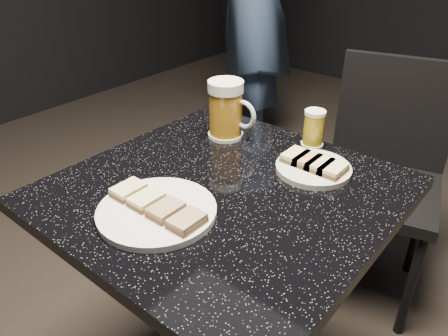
{
  "coord_description": "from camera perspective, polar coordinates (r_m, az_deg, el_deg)",
  "views": [
    {
      "loc": [
        0.53,
        -0.64,
        1.28
      ],
      "look_at": [
        0.0,
        0.0,
        0.8
      ],
      "focal_mm": 35.0,
      "sensor_mm": 36.0,
      "label": 1
    }
  ],
  "objects": [
    {
      "name": "beer_mug",
      "position": [
        1.18,
        0.35,
        7.64
      ],
      "size": [
        0.14,
        0.1,
        0.16
      ],
      "color": "silver",
      "rests_on": "table"
    },
    {
      "name": "beer_tumbler",
      "position": [
        1.16,
        11.63,
        5.09
      ],
      "size": [
        0.06,
        0.06,
        0.1
      ],
      "color": "white",
      "rests_on": "table"
    },
    {
      "name": "plate_small",
      "position": [
        1.06,
        11.58,
        -0.05
      ],
      "size": [
        0.18,
        0.18,
        0.01
      ],
      "primitive_type": "cylinder",
      "color": "silver",
      "rests_on": "table"
    },
    {
      "name": "canapes_on_plate_small",
      "position": [
        1.05,
        11.67,
        0.72
      ],
      "size": [
        0.15,
        0.07,
        0.02
      ],
      "color": "#4C3521",
      "rests_on": "plate_small"
    },
    {
      "name": "canapes_on_plate_large",
      "position": [
        0.89,
        -8.84,
        -4.74
      ],
      "size": [
        0.22,
        0.07,
        0.02
      ],
      "color": "#4C3521",
      "rests_on": "plate_large"
    },
    {
      "name": "chair",
      "position": [
        1.65,
        19.97,
        -0.05
      ],
      "size": [
        0.49,
        0.49,
        0.87
      ],
      "color": "black",
      "rests_on": "floor"
    },
    {
      "name": "plate_large",
      "position": [
        0.9,
        -8.76,
        -5.6
      ],
      "size": [
        0.24,
        0.24,
        0.01
      ],
      "primitive_type": "cylinder",
      "color": "white",
      "rests_on": "table"
    },
    {
      "name": "table",
      "position": [
        1.13,
        -0.0,
        -12.97
      ],
      "size": [
        0.7,
        0.7,
        0.75
      ],
      "color": "black",
      "rests_on": "floor"
    }
  ]
}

